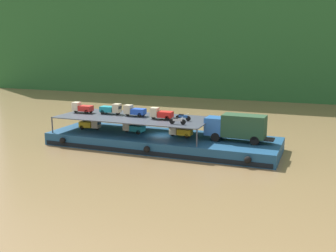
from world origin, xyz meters
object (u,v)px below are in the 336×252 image
at_px(mini_truck_lower_stern, 90,124).
at_px(covered_lorry, 237,127).
at_px(mini_truck_upper_fore, 134,111).
at_px(motorcycle_upper_port, 177,121).
at_px(mini_truck_lower_mid, 180,131).
at_px(mini_truck_upper_stern, 82,108).
at_px(mini_truck_upper_bow, 161,114).
at_px(cargo_barge, 162,141).
at_px(mini_truck_upper_mid, 111,109).
at_px(motorcycle_upper_centre, 183,117).
at_px(mini_truck_lower_aft, 134,127).

bearing_deg(mini_truck_lower_stern, covered_lorry, 1.56).
height_order(mini_truck_upper_fore, motorcycle_upper_port, mini_truck_upper_fore).
relative_size(mini_truck_lower_mid, motorcycle_upper_port, 1.46).
relative_size(mini_truck_upper_stern, mini_truck_upper_bow, 1.00).
height_order(mini_truck_upper_bow, motorcycle_upper_port, mini_truck_upper_bow).
height_order(cargo_barge, mini_truck_upper_stern, mini_truck_upper_stern).
bearing_deg(mini_truck_lower_stern, mini_truck_upper_mid, 22.24).
bearing_deg(motorcycle_upper_port, mini_truck_upper_fore, 157.05).
xyz_separation_m(mini_truck_lower_stern, motorcycle_upper_port, (12.78, -2.08, 1.74)).
xyz_separation_m(motorcycle_upper_port, motorcycle_upper_centre, (-0.14, 2.33, 0.00)).
xyz_separation_m(mini_truck_upper_bow, motorcycle_upper_port, (2.87, -2.15, -0.26)).
distance_m(mini_truck_lower_aft, mini_truck_upper_stern, 7.90).
bearing_deg(mini_truck_upper_mid, mini_truck_upper_bow, -7.45).
bearing_deg(mini_truck_lower_aft, cargo_barge, 0.89).
distance_m(mini_truck_lower_stern, motorcycle_upper_centre, 12.76).
height_order(mini_truck_upper_stern, mini_truck_upper_fore, same).
height_order(mini_truck_lower_stern, mini_truck_upper_mid, mini_truck_upper_mid).
bearing_deg(motorcycle_upper_port, mini_truck_lower_aft, 161.34).
bearing_deg(mini_truck_upper_mid, motorcycle_upper_centre, -4.45).
bearing_deg(covered_lorry, mini_truck_upper_mid, 178.21).
bearing_deg(mini_truck_upper_stern, mini_truck_upper_bow, -2.12).
bearing_deg(motorcycle_upper_port, mini_truck_lower_mid, 101.42).
bearing_deg(mini_truck_lower_stern, mini_truck_upper_stern, 161.69).
relative_size(mini_truck_upper_bow, motorcycle_upper_centre, 1.46).
xyz_separation_m(cargo_barge, mini_truck_lower_aft, (-3.79, -0.06, 1.44)).
height_order(mini_truck_lower_stern, mini_truck_upper_stern, mini_truck_upper_stern).
relative_size(mini_truck_lower_aft, motorcycle_upper_port, 1.47).
height_order(cargo_barge, mini_truck_upper_mid, mini_truck_upper_mid).
relative_size(cargo_barge, covered_lorry, 3.57).
relative_size(cargo_barge, mini_truck_lower_stern, 10.16).
distance_m(mini_truck_upper_mid, motorcycle_upper_centre, 10.14).
bearing_deg(mini_truck_upper_stern, mini_truck_upper_fore, 2.35).
bearing_deg(mini_truck_upper_bow, mini_truck_lower_mid, 5.28).
bearing_deg(motorcycle_upper_centre, mini_truck_upper_stern, 179.01).
relative_size(mini_truck_upper_stern, mini_truck_upper_mid, 1.00).
xyz_separation_m(mini_truck_upper_mid, mini_truck_upper_bow, (7.38, -0.97, 0.00)).
bearing_deg(motorcycle_upper_centre, mini_truck_upper_fore, 175.27).
relative_size(cargo_barge, motorcycle_upper_port, 14.82).
bearing_deg(mini_truck_lower_mid, mini_truck_lower_stern, -178.64).
height_order(mini_truck_lower_mid, mini_truck_upper_fore, mini_truck_upper_fore).
distance_m(mini_truck_lower_stern, mini_truck_lower_aft, 6.15).
distance_m(mini_truck_lower_mid, motorcycle_upper_port, 2.98).
height_order(mini_truck_lower_aft, motorcycle_upper_port, motorcycle_upper_port).
relative_size(mini_truck_lower_mid, motorcycle_upper_centre, 1.46).
height_order(cargo_barge, motorcycle_upper_centre, motorcycle_upper_centre).
xyz_separation_m(covered_lorry, mini_truck_upper_fore, (-13.06, 0.28, 1.00)).
bearing_deg(covered_lorry, mini_truck_upper_stern, -179.93).
distance_m(mini_truck_lower_aft, motorcycle_upper_port, 7.22).
bearing_deg(mini_truck_upper_mid, mini_truck_lower_mid, -4.35).
bearing_deg(mini_truck_upper_stern, mini_truck_upper_mid, 7.67).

